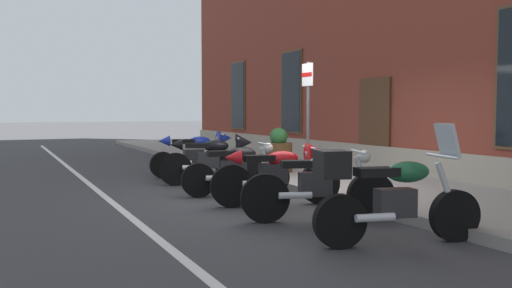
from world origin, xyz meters
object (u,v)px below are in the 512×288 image
at_px(motorcycle_grey_naked, 320,186).
at_px(motorcycle_green_touring, 390,195).
at_px(motorcycle_black_naked, 237,169).
at_px(barrel_planter, 279,153).
at_px(motorcycle_black_sport, 215,157).
at_px(motorcycle_red_sport, 281,171).
at_px(parking_sign, 308,104).
at_px(motorcycle_blue_sport, 199,152).

bearing_deg(motorcycle_grey_naked, motorcycle_green_touring, -0.55).
bearing_deg(motorcycle_green_touring, motorcycle_grey_naked, 179.45).
distance_m(motorcycle_black_naked, barrel_planter, 2.60).
bearing_deg(motorcycle_grey_naked, motorcycle_black_sport, 179.79).
bearing_deg(motorcycle_black_naked, motorcycle_green_touring, 1.58).
bearing_deg(barrel_planter, motorcycle_black_sport, -76.86).
xyz_separation_m(motorcycle_black_naked, motorcycle_red_sport, (1.20, 0.23, 0.08)).
height_order(motorcycle_grey_naked, barrel_planter, barrel_planter).
distance_m(motorcycle_black_naked, motorcycle_grey_naked, 2.51).
height_order(motorcycle_black_sport, motorcycle_red_sport, motorcycle_black_sport).
bearing_deg(motorcycle_red_sport, barrel_planter, 152.06).
relative_size(motorcycle_black_naked, motorcycle_green_touring, 0.99).
height_order(motorcycle_black_naked, parking_sign, parking_sign).
distance_m(motorcycle_blue_sport, motorcycle_grey_naked, 5.41).
bearing_deg(motorcycle_blue_sport, parking_sign, 27.57).
bearing_deg(barrel_planter, motorcycle_grey_naked, -21.57).
bearing_deg(motorcycle_grey_naked, motorcycle_blue_sport, 177.81).
height_order(parking_sign, barrel_planter, parking_sign).
relative_size(motorcycle_black_sport, barrel_planter, 2.04).
height_order(motorcycle_black_sport, parking_sign, parking_sign).
distance_m(motorcycle_blue_sport, barrel_planter, 1.85).
bearing_deg(motorcycle_black_naked, motorcycle_grey_naked, 2.81).
xyz_separation_m(motorcycle_blue_sport, barrel_planter, (1.06, 1.51, -0.01)).
xyz_separation_m(motorcycle_black_sport, motorcycle_grey_naked, (3.95, -0.01, -0.08)).
xyz_separation_m(parking_sign, barrel_planter, (-1.50, 0.17, -1.09)).
distance_m(motorcycle_blue_sport, motorcycle_black_naked, 2.92).
xyz_separation_m(motorcycle_red_sport, motorcycle_green_touring, (2.76, -0.12, 0.02)).
xyz_separation_m(motorcycle_black_sport, barrel_planter, (-0.40, 1.70, -0.00)).
relative_size(motorcycle_blue_sport, barrel_planter, 2.13).
bearing_deg(motorcycle_green_touring, motorcycle_black_naked, -178.42).
distance_m(motorcycle_black_sport, barrel_planter, 1.75).
bearing_deg(motorcycle_blue_sport, motorcycle_red_sport, -1.39).
bearing_deg(motorcycle_black_sport, motorcycle_red_sport, 2.02).
height_order(motorcycle_black_naked, motorcycle_grey_naked, motorcycle_grey_naked).
xyz_separation_m(motorcycle_blue_sport, motorcycle_black_sport, (1.46, -0.19, -0.01)).
distance_m(motorcycle_black_sport, motorcycle_red_sport, 2.64).
bearing_deg(barrel_planter, parking_sign, -6.48).
bearing_deg(motorcycle_black_naked, motorcycle_black_sport, 174.56).
xyz_separation_m(motorcycle_blue_sport, motorcycle_black_naked, (2.90, -0.33, -0.11)).
height_order(motorcycle_black_naked, barrel_planter, barrel_planter).
relative_size(motorcycle_blue_sport, motorcycle_black_naked, 1.07).
relative_size(motorcycle_grey_naked, parking_sign, 0.89).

